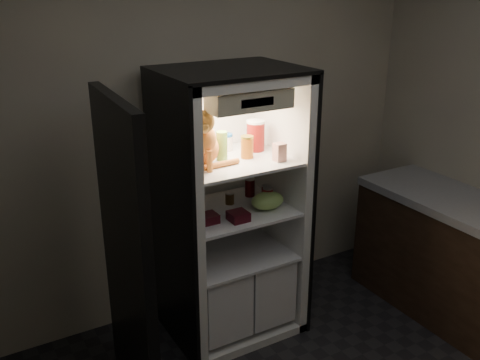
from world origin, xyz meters
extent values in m
plane|color=#BCB59D|center=(0.00, 1.80, 1.35)|extent=(3.60, 0.00, 3.60)
cube|color=white|center=(0.00, 1.67, 0.93)|extent=(0.85, 0.06, 1.85)
cube|color=white|center=(-0.40, 1.35, 0.93)|extent=(0.06, 0.70, 1.85)
cube|color=white|center=(0.40, 1.35, 0.93)|extent=(0.06, 0.70, 1.85)
cube|color=white|center=(0.00, 1.35, 1.82)|extent=(0.85, 0.70, 0.06)
cube|color=white|center=(0.00, 1.35, 0.03)|extent=(0.85, 0.70, 0.06)
cube|color=black|center=(-0.44, 1.35, 0.93)|extent=(0.02, 0.72, 1.87)
cube|color=black|center=(0.44, 1.35, 0.93)|extent=(0.02, 0.72, 1.87)
cube|color=black|center=(0.00, 1.35, 1.86)|extent=(0.90, 0.72, 0.02)
cube|color=white|center=(0.00, 1.32, 1.28)|extent=(0.73, 0.62, 0.02)
cube|color=white|center=(0.00, 1.32, 0.93)|extent=(0.73, 0.62, 0.02)
cube|color=white|center=(-0.18, 1.32, 0.35)|extent=(0.34, 0.58, 0.48)
cube|color=white|center=(0.18, 1.32, 0.35)|extent=(0.34, 0.58, 0.48)
cube|color=white|center=(0.00, 1.32, 0.60)|extent=(0.73, 0.62, 0.02)
cube|color=beige|center=(0.00, 1.11, 1.72)|extent=(0.52, 0.18, 0.12)
cube|color=black|center=(0.00, 1.02, 1.72)|extent=(0.22, 0.01, 0.05)
cube|color=black|center=(-0.85, 1.00, 0.93)|extent=(0.11, 0.87, 1.85)
cube|color=white|center=(-0.85, 0.94, 0.55)|extent=(0.10, 0.64, 0.12)
cube|color=white|center=(-0.85, 0.94, 1.05)|extent=(0.10, 0.64, 0.12)
ellipsoid|color=#C14B18|center=(-0.21, 1.35, 1.39)|extent=(0.29, 0.32, 0.22)
ellipsoid|color=#C14B18|center=(-0.25, 1.25, 1.48)|extent=(0.22, 0.21, 0.19)
sphere|color=#C67B26|center=(-0.27, 1.19, 1.60)|extent=(0.18, 0.18, 0.14)
sphere|color=#C67B26|center=(-0.29, 1.13, 1.59)|extent=(0.08, 0.08, 0.06)
cone|color=#C67B26|center=(-0.31, 1.21, 1.67)|extent=(0.07, 0.07, 0.06)
cone|color=#C67B26|center=(-0.23, 1.18, 1.67)|extent=(0.07, 0.07, 0.06)
cylinder|color=#C14B18|center=(-0.30, 1.20, 1.36)|extent=(0.04, 0.04, 0.14)
cylinder|color=#C14B18|center=(-0.24, 1.17, 1.36)|extent=(0.04, 0.04, 0.14)
cylinder|color=#C14B18|center=(-0.14, 1.22, 1.31)|extent=(0.25, 0.05, 0.04)
cylinder|color=#238039|center=(-0.07, 1.34, 1.38)|extent=(0.07, 0.07, 0.17)
cylinder|color=#238039|center=(-0.07, 1.34, 1.47)|extent=(0.07, 0.07, 0.02)
cylinder|color=white|center=(0.06, 1.50, 1.34)|extent=(0.08, 0.08, 0.10)
cylinder|color=#175AA7|center=(0.06, 1.50, 1.40)|extent=(0.08, 0.08, 0.02)
cylinder|color=#9C180E|center=(0.10, 1.30, 1.36)|extent=(0.08, 0.08, 0.13)
cylinder|color=gold|center=(0.10, 1.30, 1.43)|extent=(0.08, 0.08, 0.01)
cylinder|color=maroon|center=(0.23, 1.41, 1.39)|extent=(0.12, 0.12, 0.19)
cylinder|color=white|center=(0.23, 1.41, 1.49)|extent=(0.12, 0.12, 0.02)
cube|color=white|center=(0.24, 1.14, 1.35)|extent=(0.07, 0.07, 0.12)
cylinder|color=black|center=(0.21, 1.45, 1.00)|extent=(0.07, 0.07, 0.12)
cylinder|color=#B2B2B2|center=(0.21, 1.45, 1.07)|extent=(0.07, 0.07, 0.00)
cylinder|color=black|center=(0.26, 1.30, 1.00)|extent=(0.06, 0.06, 0.12)
cylinder|color=#B2B2B2|center=(0.26, 1.30, 1.06)|extent=(0.07, 0.07, 0.00)
cylinder|color=black|center=(0.22, 1.24, 1.00)|extent=(0.07, 0.07, 0.13)
cylinder|color=#B2B2B2|center=(0.22, 1.24, 1.07)|extent=(0.07, 0.07, 0.00)
cylinder|color=#4E3216|center=(0.02, 1.40, 0.98)|extent=(0.06, 0.06, 0.08)
cylinder|color=#B2B2B2|center=(0.02, 1.40, 1.02)|extent=(0.06, 0.06, 0.01)
ellipsoid|color=#81AF51|center=(0.20, 1.20, 1.00)|extent=(0.23, 0.17, 0.12)
cube|color=#460B15|center=(-0.24, 1.21, 0.97)|extent=(0.11, 0.11, 0.06)
cube|color=#460B15|center=(-0.06, 1.14, 0.97)|extent=(0.12, 0.12, 0.06)
camera|label=1|loc=(-1.61, -1.56, 2.38)|focal=40.00mm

